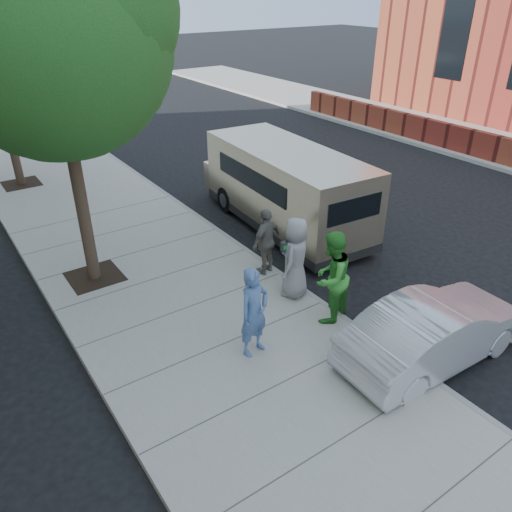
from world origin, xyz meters
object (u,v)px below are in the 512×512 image
at_px(parking_meter, 287,257).
at_px(tree_near, 52,29).
at_px(person_officer, 254,312).
at_px(person_green_shirt, 331,277).
at_px(sedan, 435,331).
at_px(person_gray_shirt, 296,258).
at_px(van, 284,186).
at_px(person_striped_polo, 266,241).

bearing_deg(parking_meter, tree_near, 136.92).
distance_m(person_officer, person_green_shirt, 1.87).
relative_size(sedan, person_gray_shirt, 2.16).
distance_m(sedan, person_officer, 3.37).
bearing_deg(person_green_shirt, van, -135.92).
bearing_deg(van, parking_meter, -122.77).
bearing_deg(tree_near, van, -0.76).
bearing_deg(van, person_gray_shirt, -119.87).
distance_m(van, person_officer, 5.92).
bearing_deg(tree_near, person_gray_shirt, -43.94).
bearing_deg(van, tree_near, -176.67).
bearing_deg(person_officer, person_striped_polo, 38.57).
relative_size(van, person_green_shirt, 3.25).
xyz_separation_m(parking_meter, person_green_shirt, (0.21, -1.17, -0.01)).
height_order(person_green_shirt, person_striped_polo, person_green_shirt).
relative_size(parking_meter, person_green_shirt, 0.70).
relative_size(van, person_officer, 3.59).
xyz_separation_m(parking_meter, person_gray_shirt, (0.22, -0.04, -0.07)).
bearing_deg(person_gray_shirt, person_green_shirt, 57.58).
xyz_separation_m(person_gray_shirt, person_striped_polo, (0.05, 1.15, -0.10)).
bearing_deg(sedan, parking_meter, 20.77).
bearing_deg(tree_near, person_striped_polo, -31.69).
bearing_deg(person_officer, tree_near, 97.86).
relative_size(van, person_gray_shirt, 3.46).
xyz_separation_m(tree_near, person_green_shirt, (3.40, -4.41, -4.41)).
distance_m(tree_near, sedan, 9.08).
bearing_deg(sedan, tree_near, 35.66).
bearing_deg(person_striped_polo, van, -153.02).
height_order(sedan, person_officer, person_officer).
bearing_deg(person_green_shirt, person_gray_shirt, -109.51).
bearing_deg(person_green_shirt, tree_near, -71.75).
bearing_deg(van, person_striped_polo, -131.59).
height_order(sedan, person_green_shirt, person_green_shirt).
bearing_deg(van, sedan, -97.66).
height_order(parking_meter, van, van).
height_order(person_gray_shirt, person_striped_polo, person_gray_shirt).
bearing_deg(parking_meter, person_gray_shirt, -7.61).
bearing_deg(person_gray_shirt, person_striped_polo, -124.88).
distance_m(person_officer, person_striped_polo, 2.98).
distance_m(parking_meter, sedan, 3.33).
bearing_deg(person_officer, van, 35.82).
xyz_separation_m(van, person_striped_polo, (-2.11, -2.06, -0.25)).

